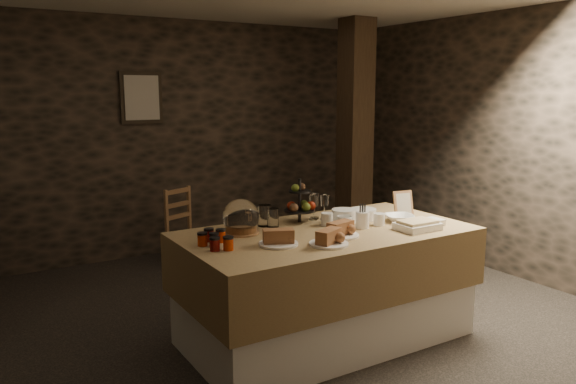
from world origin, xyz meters
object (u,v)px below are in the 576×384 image
chair (187,230)px  timber_column (355,138)px  fruit_stand (301,205)px  buffet_table (326,277)px

chair → timber_column: bearing=-39.5°
fruit_stand → chair: bearing=94.8°
buffet_table → fruit_stand: size_ratio=6.22×
buffet_table → chair: 2.31m
buffet_table → timber_column: 2.52m
buffet_table → fruit_stand: bearing=93.4°
buffet_table → chair: bearing=94.6°
timber_column → fruit_stand: 2.20m
chair → fruit_stand: (0.17, -1.98, 0.61)m
buffet_table → chair: (-0.18, 2.30, -0.12)m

